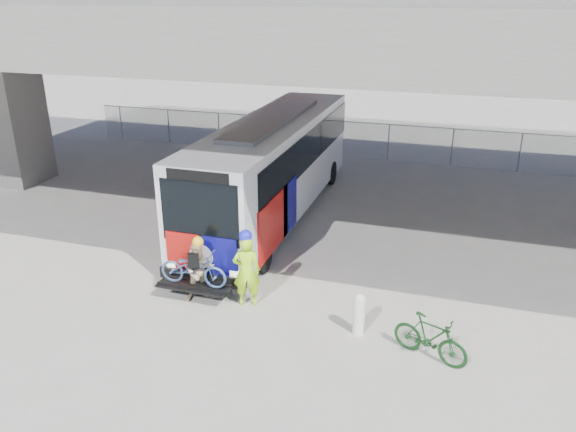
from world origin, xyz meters
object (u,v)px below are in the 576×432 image
at_px(bus, 273,161).
at_px(bike_parked, 430,338).
at_px(cyclist_hivis, 246,269).
at_px(cyclist_tan, 200,270).
at_px(bollard, 359,313).

relative_size(bus, bike_parked, 7.19).
height_order(cyclist_hivis, bike_parked, cyclist_hivis).
bearing_deg(cyclist_tan, bus, 56.04).
bearing_deg(bus, bike_parked, -49.53).
height_order(bollard, cyclist_tan, cyclist_tan).
relative_size(bus, cyclist_tan, 6.93).
distance_m(cyclist_hivis, cyclist_tan, 1.30).
bearing_deg(bike_parked, cyclist_tan, 103.95).
bearing_deg(cyclist_hivis, bus, -98.08).
bearing_deg(bollard, cyclist_tan, 175.74).
height_order(cyclist_hivis, cyclist_tan, cyclist_hivis).
relative_size(bollard, bike_parked, 0.60).
relative_size(cyclist_tan, bike_parked, 1.04).
distance_m(bus, bollard, 8.28).
relative_size(cyclist_hivis, bike_parked, 1.20).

